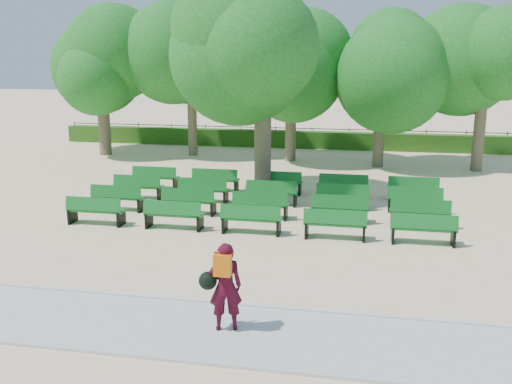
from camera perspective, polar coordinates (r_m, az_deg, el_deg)
ground at (r=17.64m, az=-2.19°, el=-2.60°), size 120.00×120.00×0.00m
paving at (r=11.02m, az=-11.16°, el=-12.97°), size 30.00×2.20×0.06m
curb at (r=11.98m, az=-9.09°, el=-10.53°), size 30.00×0.12×0.10m
hedge at (r=31.06m, az=3.68°, el=5.29°), size 26.00×0.70×0.90m
fence at (r=31.52m, az=3.76°, el=4.58°), size 26.00×0.10×1.02m
tree_line at (r=27.22m, az=2.58°, el=3.17°), size 21.80×6.80×7.04m
bench_array at (r=18.37m, az=1.05°, el=-1.65°), size 1.73×0.62×1.08m
tree_among at (r=19.74m, az=0.71°, el=13.69°), size 5.11×5.11×7.28m
person at (r=10.30m, az=-3.24°, el=-9.29°), size 0.82×0.56×1.64m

